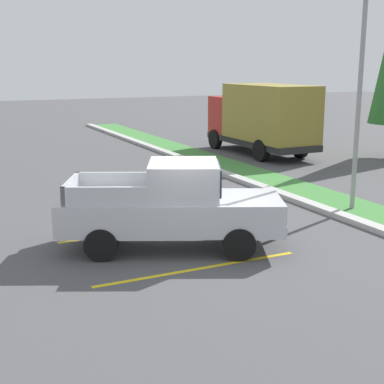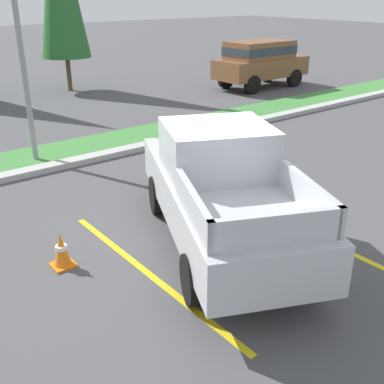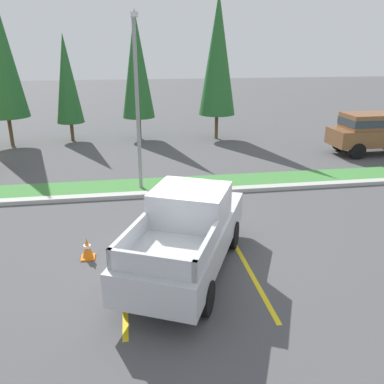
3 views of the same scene
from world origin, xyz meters
TOP-DOWN VIEW (x-y plane):
  - ground_plane at (0.00, 0.00)m, footprint 120.00×120.00m
  - parking_line_near at (-1.93, -0.48)m, footprint 0.12×4.80m
  - parking_line_far at (1.17, -0.48)m, footprint 0.12×4.80m
  - curb_strip at (0.00, 5.00)m, footprint 56.00×0.40m
  - grass_median at (0.00, 6.10)m, footprint 56.00×1.80m
  - pickup_truck_main at (-0.36, -0.44)m, footprint 3.91×5.52m
  - suv_distant at (10.84, 9.49)m, footprint 4.62×1.99m
  - street_light at (-1.29, 5.74)m, footprint 0.24×1.49m
  - traffic_cone at (-2.91, 0.55)m, footprint 0.36×0.36m

SIDE VIEW (x-z plane):
  - ground_plane at x=0.00m, z-range 0.00..0.00m
  - parking_line_near at x=-1.93m, z-range 0.00..0.01m
  - parking_line_far at x=1.17m, z-range 0.00..0.01m
  - grass_median at x=0.00m, z-range 0.00..0.06m
  - curb_strip at x=0.00m, z-range 0.00..0.15m
  - traffic_cone at x=-2.91m, z-range -0.01..0.59m
  - pickup_truck_main at x=-0.36m, z-range -0.01..2.09m
  - suv_distant at x=10.84m, z-range 0.19..2.29m
  - street_light at x=-1.29m, z-range 0.54..6.94m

